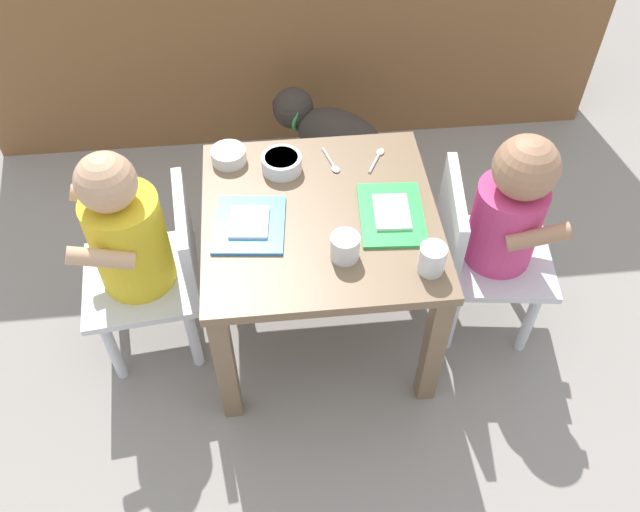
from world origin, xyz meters
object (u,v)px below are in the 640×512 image
(seated_child_left, at_px, (134,240))
(cereal_bowl_left_side, at_px, (282,163))
(dining_table, at_px, (320,235))
(veggie_bowl_near, at_px, (229,155))
(water_cup_right, at_px, (345,248))
(seated_child_right, at_px, (503,218))
(water_cup_left, at_px, (432,260))
(spoon_by_left_tray, at_px, (377,158))
(spoon_by_right_tray, at_px, (332,163))
(food_tray_right, at_px, (392,214))
(dog, at_px, (330,134))
(food_tray_left, at_px, (249,224))

(seated_child_left, distance_m, cereal_bowl_left_side, 0.40)
(dining_table, height_order, cereal_bowl_left_side, cereal_bowl_left_side)
(veggie_bowl_near, bearing_deg, water_cup_right, -54.35)
(seated_child_right, bearing_deg, water_cup_left, -142.28)
(seated_child_right, bearing_deg, seated_child_left, 178.87)
(spoon_by_left_tray, bearing_deg, spoon_by_right_tray, -175.87)
(food_tray_right, relative_size, veggie_bowl_near, 2.46)
(seated_child_right, height_order, water_cup_right, seated_child_right)
(water_cup_left, distance_m, water_cup_right, 0.19)
(dining_table, height_order, veggie_bowl_near, veggie_bowl_near)
(dog, distance_m, spoon_by_left_tray, 0.44)
(seated_child_left, height_order, spoon_by_left_tray, seated_child_left)
(cereal_bowl_left_side, bearing_deg, seated_child_left, -154.19)
(water_cup_right, bearing_deg, food_tray_right, 42.49)
(veggie_bowl_near, xyz_separation_m, spoon_by_left_tray, (0.37, -0.03, -0.02))
(cereal_bowl_left_side, xyz_separation_m, spoon_by_left_tray, (0.24, 0.02, -0.02))
(water_cup_left, bearing_deg, spoon_by_left_tray, 98.58)
(dining_table, xyz_separation_m, food_tray_left, (-0.16, -0.02, 0.08))
(water_cup_left, relative_size, spoon_by_right_tray, 0.69)
(dining_table, xyz_separation_m, seated_child_right, (0.44, -0.03, 0.04))
(seated_child_left, height_order, cereal_bowl_left_side, seated_child_left)
(food_tray_right, xyz_separation_m, water_cup_left, (0.06, -0.17, 0.02))
(water_cup_right, bearing_deg, veggie_bowl_near, 125.65)
(dog, distance_m, water_cup_left, 0.80)
(seated_child_right, distance_m, spoon_by_right_tray, 0.44)
(food_tray_left, relative_size, spoon_by_left_tray, 2.10)
(cereal_bowl_left_side, bearing_deg, food_tray_left, -114.68)
(dining_table, distance_m, water_cup_right, 0.17)
(dog, distance_m, food_tray_left, 0.67)
(seated_child_left, bearing_deg, water_cup_right, -15.07)
(cereal_bowl_left_side, height_order, spoon_by_right_tray, cereal_bowl_left_side)
(food_tray_right, xyz_separation_m, spoon_by_left_tray, (-0.00, 0.20, -0.00))
(dining_table, xyz_separation_m, cereal_bowl_left_side, (-0.08, 0.16, 0.10))
(dining_table, distance_m, food_tray_left, 0.18)
(water_cup_left, bearing_deg, food_tray_left, 156.13)
(seated_child_left, relative_size, dog, 1.73)
(dog, xyz_separation_m, food_tray_right, (0.07, -0.58, 0.22))
(food_tray_left, xyz_separation_m, water_cup_left, (0.38, -0.17, 0.02))
(water_cup_left, bearing_deg, veggie_bowl_near, 136.73)
(food_tray_left, height_order, food_tray_right, same)
(food_tray_left, height_order, spoon_by_left_tray, food_tray_left)
(dining_table, distance_m, seated_child_left, 0.44)
(seated_child_left, xyz_separation_m, veggie_bowl_near, (0.23, 0.22, 0.05))
(food_tray_left, height_order, spoon_by_right_tray, food_tray_left)
(dog, relative_size, food_tray_right, 1.73)
(seated_child_right, xyz_separation_m, water_cup_left, (-0.22, -0.17, 0.06))
(seated_child_left, height_order, seated_child_right, seated_child_left)
(food_tray_right, bearing_deg, seated_child_right, -0.60)
(dog, bearing_deg, spoon_by_left_tray, -78.98)
(dog, distance_m, spoon_by_right_tray, 0.45)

